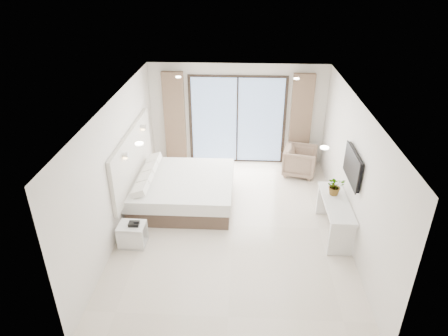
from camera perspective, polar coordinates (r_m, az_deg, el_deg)
The scene contains 8 objects.
ground at distance 8.51m, azimuth 1.30°, elevation -8.26°, with size 6.20×6.20×0.00m, color beige.
room_shell at distance 8.45m, azimuth 0.24°, elevation 3.87°, with size 4.62×6.22×2.72m.
bed at distance 9.15m, azimuth -5.95°, elevation -3.14°, with size 2.24×2.14×0.77m.
nightstand at distance 8.08m, azimuth -12.94°, elevation -9.26°, with size 0.52×0.43×0.46m.
phone at distance 7.90m, azimuth -12.75°, elevation -7.79°, with size 0.20×0.15×0.07m, color black.
console_desk at distance 8.29m, azimuth 15.62°, elevation -5.82°, with size 0.48×1.55×0.77m.
plant at distance 8.32m, azimuth 15.59°, elevation -2.72°, with size 0.35×0.39×0.31m, color #33662D.
armchair at distance 10.46m, azimuth 10.83°, elevation 1.16°, with size 0.79×0.74×0.82m, color #92745F.
Camera 1 is at (0.17, -6.89, 5.00)m, focal length 32.00 mm.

